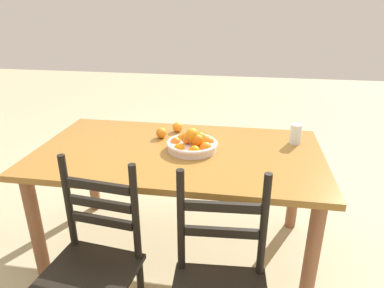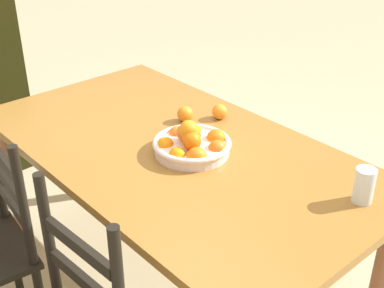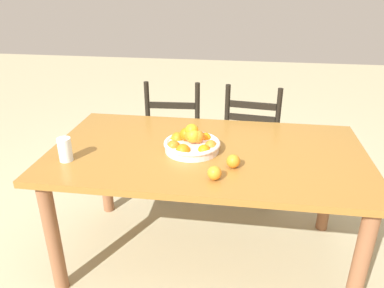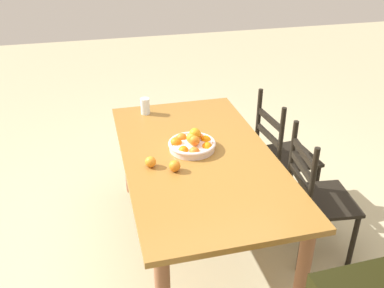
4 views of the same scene
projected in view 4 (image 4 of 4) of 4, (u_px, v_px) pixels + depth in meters
The scene contains 8 objects.
ground_plane at pixel (197, 243), 3.15m from camera, with size 12.00×12.00×0.00m, color tan.
dining_table at pixel (198, 168), 2.83m from camera, with size 1.78×0.98×0.76m.
chair_near_window at pixel (282, 157), 3.39m from camera, with size 0.45×0.45×0.96m.
chair_by_cabinet at pixel (316, 199), 2.86m from camera, with size 0.46×0.46×0.96m.
fruit_bowl at pixel (192, 143), 2.83m from camera, with size 0.32×0.32×0.15m.
orange_loose_0 at pixel (175, 166), 2.60m from camera, with size 0.07×0.07×0.07m, color orange.
orange_loose_1 at pixel (151, 162), 2.64m from camera, with size 0.07×0.07×0.07m, color orange.
drinking_glass at pixel (145, 106), 3.33m from camera, with size 0.07×0.07×0.13m, color silver.
Camera 4 is at (2.32, -0.63, 2.16)m, focal length 39.66 mm.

